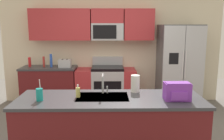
{
  "coord_description": "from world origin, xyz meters",
  "views": [
    {
      "loc": [
        -0.08,
        -3.54,
        1.83
      ],
      "look_at": [
        -0.02,
        0.6,
        1.05
      ],
      "focal_mm": 37.94,
      "sensor_mm": 36.0,
      "label": 1
    }
  ],
  "objects_px": {
    "range_oven": "(106,86)",
    "bottle_blue": "(51,61)",
    "backpack": "(177,91)",
    "sink_faucet": "(103,82)",
    "drink_cup_teal": "(39,95)",
    "bottle_red": "(30,62)",
    "paper_towel_roll": "(135,84)",
    "pepper_mill": "(44,62)",
    "toaster": "(65,63)",
    "soap_dispenser": "(78,92)",
    "refrigerator": "(179,66)"
  },
  "relations": [
    {
      "from": "sink_faucet",
      "to": "drink_cup_teal",
      "type": "relative_size",
      "value": 1.02
    },
    {
      "from": "refrigerator",
      "to": "soap_dispenser",
      "type": "bearing_deg",
      "value": -131.41
    },
    {
      "from": "bottle_red",
      "to": "paper_towel_roll",
      "type": "xyz_separation_m",
      "value": [
        2.19,
        -2.14,
        0.01
      ]
    },
    {
      "from": "refrigerator",
      "to": "paper_towel_roll",
      "type": "distance_m",
      "value": 2.36
    },
    {
      "from": "pepper_mill",
      "to": "backpack",
      "type": "xyz_separation_m",
      "value": [
        2.34,
        -2.47,
        -0.0
      ]
    },
    {
      "from": "drink_cup_teal",
      "to": "soap_dispenser",
      "type": "bearing_deg",
      "value": 16.87
    },
    {
      "from": "bottle_blue",
      "to": "backpack",
      "type": "distance_m",
      "value": 3.28
    },
    {
      "from": "refrigerator",
      "to": "sink_faucet",
      "type": "distance_m",
      "value": 2.69
    },
    {
      "from": "backpack",
      "to": "refrigerator",
      "type": "bearing_deg",
      "value": 73.07
    },
    {
      "from": "pepper_mill",
      "to": "bottle_red",
      "type": "height_order",
      "value": "pepper_mill"
    },
    {
      "from": "bottle_blue",
      "to": "toaster",
      "type": "bearing_deg",
      "value": -7.13
    },
    {
      "from": "pepper_mill",
      "to": "drink_cup_teal",
      "type": "xyz_separation_m",
      "value": [
        0.61,
        -2.48,
        -0.04
      ]
    },
    {
      "from": "bottle_red",
      "to": "paper_towel_roll",
      "type": "bearing_deg",
      "value": -44.28
    },
    {
      "from": "drink_cup_teal",
      "to": "bottle_red",
      "type": "bearing_deg",
      "value": 110.53
    },
    {
      "from": "backpack",
      "to": "range_oven",
      "type": "bearing_deg",
      "value": 110.59
    },
    {
      "from": "drink_cup_teal",
      "to": "backpack",
      "type": "distance_m",
      "value": 1.73
    },
    {
      "from": "sink_faucet",
      "to": "drink_cup_teal",
      "type": "xyz_separation_m",
      "value": [
        -0.79,
        -0.3,
        -0.09
      ]
    },
    {
      "from": "toaster",
      "to": "soap_dispenser",
      "type": "bearing_deg",
      "value": -75.68
    },
    {
      "from": "pepper_mill",
      "to": "backpack",
      "type": "relative_size",
      "value": 0.75
    },
    {
      "from": "bottle_blue",
      "to": "soap_dispenser",
      "type": "height_order",
      "value": "bottle_blue"
    },
    {
      "from": "pepper_mill",
      "to": "sink_faucet",
      "type": "distance_m",
      "value": 2.59
    },
    {
      "from": "range_oven",
      "to": "drink_cup_teal",
      "type": "height_order",
      "value": "drink_cup_teal"
    },
    {
      "from": "drink_cup_teal",
      "to": "backpack",
      "type": "relative_size",
      "value": 0.86
    },
    {
      "from": "drink_cup_teal",
      "to": "backpack",
      "type": "xyz_separation_m",
      "value": [
        1.73,
        0.01,
        0.04
      ]
    },
    {
      "from": "sink_faucet",
      "to": "soap_dispenser",
      "type": "distance_m",
      "value": 0.38
    },
    {
      "from": "refrigerator",
      "to": "paper_towel_roll",
      "type": "xyz_separation_m",
      "value": [
        -1.22,
        -2.01,
        0.09
      ]
    },
    {
      "from": "refrigerator",
      "to": "drink_cup_teal",
      "type": "xyz_separation_m",
      "value": [
        -2.46,
        -2.41,
        0.05
      ]
    },
    {
      "from": "toaster",
      "to": "pepper_mill",
      "type": "relative_size",
      "value": 1.17
    },
    {
      "from": "bottle_red",
      "to": "backpack",
      "type": "xyz_separation_m",
      "value": [
        2.68,
        -2.52,
        0.01
      ]
    },
    {
      "from": "range_oven",
      "to": "pepper_mill",
      "type": "height_order",
      "value": "pepper_mill"
    },
    {
      "from": "pepper_mill",
      "to": "soap_dispenser",
      "type": "height_order",
      "value": "pepper_mill"
    },
    {
      "from": "refrigerator",
      "to": "pepper_mill",
      "type": "relative_size",
      "value": 7.74
    },
    {
      "from": "toaster",
      "to": "sink_faucet",
      "type": "bearing_deg",
      "value": -66.76
    },
    {
      "from": "refrigerator",
      "to": "backpack",
      "type": "relative_size",
      "value": 5.78
    },
    {
      "from": "range_oven",
      "to": "refrigerator",
      "type": "relative_size",
      "value": 0.74
    },
    {
      "from": "refrigerator",
      "to": "pepper_mill",
      "type": "xyz_separation_m",
      "value": [
        -3.07,
        0.07,
        0.09
      ]
    },
    {
      "from": "bottle_red",
      "to": "paper_towel_roll",
      "type": "distance_m",
      "value": 3.06
    },
    {
      "from": "range_oven",
      "to": "bottle_red",
      "type": "relative_size",
      "value": 6.33
    },
    {
      "from": "backpack",
      "to": "toaster",
      "type": "bearing_deg",
      "value": 127.48
    },
    {
      "from": "soap_dispenser",
      "to": "range_oven",
      "type": "bearing_deg",
      "value": 81.69
    },
    {
      "from": "toaster",
      "to": "paper_towel_roll",
      "type": "xyz_separation_m",
      "value": [
        1.36,
        -2.03,
        0.03
      ]
    },
    {
      "from": "range_oven",
      "to": "backpack",
      "type": "xyz_separation_m",
      "value": [
        0.93,
        -2.47,
        0.57
      ]
    },
    {
      "from": "soap_dispenser",
      "to": "bottle_blue",
      "type": "bearing_deg",
      "value": 111.19
    },
    {
      "from": "bottle_red",
      "to": "soap_dispenser",
      "type": "height_order",
      "value": "bottle_red"
    },
    {
      "from": "refrigerator",
      "to": "sink_faucet",
      "type": "relative_size",
      "value": 6.56
    },
    {
      "from": "range_oven",
      "to": "bottle_blue",
      "type": "height_order",
      "value": "bottle_blue"
    },
    {
      "from": "range_oven",
      "to": "bottle_red",
      "type": "xyz_separation_m",
      "value": [
        -1.75,
        0.05,
        0.56
      ]
    },
    {
      "from": "pepper_mill",
      "to": "soap_dispenser",
      "type": "relative_size",
      "value": 1.41
    },
    {
      "from": "sink_faucet",
      "to": "paper_towel_roll",
      "type": "distance_m",
      "value": 0.46
    },
    {
      "from": "sink_faucet",
      "to": "paper_towel_roll",
      "type": "height_order",
      "value": "sink_faucet"
    }
  ]
}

